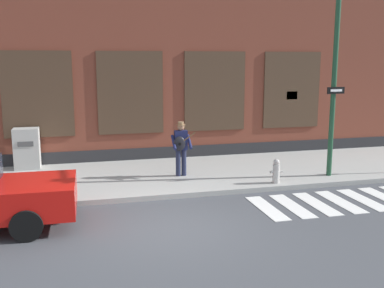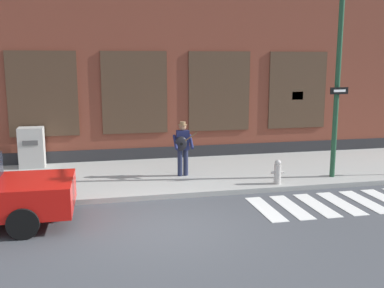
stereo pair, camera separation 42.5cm
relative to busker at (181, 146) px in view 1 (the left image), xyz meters
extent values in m
plane|color=#424449|center=(-1.17, -3.81, -1.08)|extent=(160.00, 160.00, 0.00)
cube|color=#9E9E99|center=(-1.17, 0.41, -1.01)|extent=(28.00, 4.44, 0.14)
cube|color=brown|center=(-1.17, 4.63, 2.17)|extent=(28.00, 4.00, 6.50)
cube|color=#28282B|center=(-1.17, 2.61, -0.81)|extent=(28.00, 0.04, 0.55)
cube|color=#473323|center=(-4.21, 2.60, 1.43)|extent=(2.26, 0.06, 2.84)
cube|color=black|center=(-4.21, 2.59, 1.43)|extent=(2.14, 0.03, 2.72)
cube|color=#473323|center=(-1.17, 2.60, 1.43)|extent=(2.26, 0.06, 2.84)
cube|color=black|center=(-1.17, 2.59, 1.43)|extent=(2.14, 0.03, 2.72)
cube|color=#473323|center=(1.87, 2.60, 1.43)|extent=(2.26, 0.06, 2.84)
cube|color=black|center=(1.87, 2.59, 1.43)|extent=(2.14, 0.03, 2.72)
cube|color=#473323|center=(4.92, 2.60, 1.43)|extent=(2.26, 0.06, 2.84)
cube|color=black|center=(4.92, 2.59, 1.43)|extent=(2.14, 0.03, 2.72)
cube|color=yellow|center=(4.92, 2.58, 1.23)|extent=(0.44, 0.02, 0.30)
cube|color=silver|center=(1.47, -3.10, -1.08)|extent=(0.42, 1.90, 0.01)
cube|color=silver|center=(2.15, -3.10, -1.08)|extent=(0.42, 1.90, 0.01)
cube|color=silver|center=(2.84, -3.10, -1.08)|extent=(0.42, 1.90, 0.01)
cube|color=silver|center=(3.52, -3.10, -1.08)|extent=(0.42, 1.90, 0.01)
cube|color=silver|center=(4.20, -3.10, -1.08)|extent=(0.42, 1.90, 0.01)
cube|color=silver|center=(-3.12, -2.35, -0.34)|extent=(0.07, 0.24, 0.12)
cube|color=silver|center=(-3.14, -3.49, -0.34)|extent=(0.07, 0.24, 0.12)
cylinder|color=black|center=(-4.04, -2.03, -0.75)|extent=(0.67, 0.25, 0.66)
cylinder|color=black|center=(-4.08, -3.77, -0.75)|extent=(0.67, 0.25, 0.66)
cylinder|color=#1E233D|center=(0.10, 0.03, -0.54)|extent=(0.15, 0.15, 0.80)
cylinder|color=#1E233D|center=(-0.08, 0.02, -0.54)|extent=(0.15, 0.15, 0.80)
cube|color=#191E47|center=(0.01, 0.04, 0.16)|extent=(0.39, 0.23, 0.59)
sphere|color=#9E7051|center=(0.01, 0.04, 0.57)|extent=(0.22, 0.22, 0.22)
cylinder|color=olive|center=(0.01, 0.04, 0.63)|extent=(0.27, 0.28, 0.02)
cylinder|color=olive|center=(0.01, 0.04, 0.68)|extent=(0.18, 0.18, 0.09)
cylinder|color=#191E47|center=(0.25, -0.07, 0.12)|extent=(0.11, 0.51, 0.39)
cylinder|color=#191E47|center=(-0.23, -0.06, 0.12)|extent=(0.11, 0.51, 0.39)
ellipsoid|color=black|center=(-0.07, -0.14, 0.09)|extent=(0.36, 0.13, 0.44)
cylinder|color=black|center=(-0.08, -0.20, 0.09)|extent=(0.09, 0.01, 0.09)
cylinder|color=brown|center=(0.19, -0.17, 0.27)|extent=(0.47, 0.05, 0.34)
cylinder|color=#1E472D|center=(4.41, -1.06, 1.76)|extent=(0.15, 0.15, 5.40)
cube|color=black|center=(4.42, -1.17, 1.66)|extent=(0.60, 0.09, 0.20)
cube|color=white|center=(4.42, -1.19, 1.66)|extent=(0.40, 0.05, 0.07)
cube|color=#ADADA8|center=(-4.62, 2.18, -0.28)|extent=(0.79, 0.58, 1.32)
cube|color=#4C4C4C|center=(-4.62, 1.88, -0.08)|extent=(0.48, 0.02, 0.16)
cylinder|color=#B2ADA8|center=(2.47, -1.45, -0.66)|extent=(0.20, 0.20, 0.55)
sphere|color=#B2ADA8|center=(2.47, -1.45, -0.33)|extent=(0.18, 0.18, 0.18)
cylinder|color=#B2ADA8|center=(2.33, -1.45, -0.61)|extent=(0.10, 0.07, 0.07)
cylinder|color=#B2ADA8|center=(2.61, -1.45, -0.61)|extent=(0.10, 0.07, 0.07)
camera|label=1|loc=(-2.98, -12.95, 2.53)|focal=42.00mm
camera|label=2|loc=(-2.56, -13.05, 2.53)|focal=42.00mm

